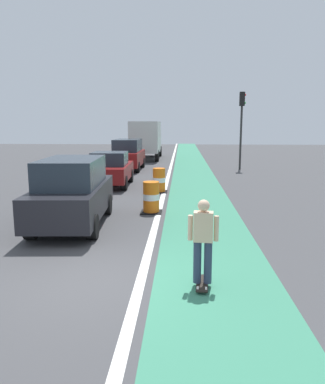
% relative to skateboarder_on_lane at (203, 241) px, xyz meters
% --- Properties ---
extents(ground_plane, '(100.00, 100.00, 0.00)m').
position_rel_skateboarder_on_lane_xyz_m(ground_plane, '(-2.10, 0.18, -0.91)').
color(ground_plane, '#424244').
extents(bike_lane_strip, '(2.50, 80.00, 0.01)m').
position_rel_skateboarder_on_lane_xyz_m(bike_lane_strip, '(0.30, 12.18, -0.91)').
color(bike_lane_strip, '#387F60').
rests_on(bike_lane_strip, ground).
extents(lane_divider_stripe, '(0.20, 80.00, 0.01)m').
position_rel_skateboarder_on_lane_xyz_m(lane_divider_stripe, '(-1.20, 12.18, -0.91)').
color(lane_divider_stripe, silver).
rests_on(lane_divider_stripe, ground).
extents(skateboarder_on_lane, '(0.57, 0.81, 1.69)m').
position_rel_skateboarder_on_lane_xyz_m(skateboarder_on_lane, '(0.00, 0.00, 0.00)').
color(skateboarder_on_lane, black).
rests_on(skateboarder_on_lane, ground).
extents(parked_suv_nearest, '(2.12, 4.70, 2.04)m').
position_rel_skateboarder_on_lane_xyz_m(parked_suv_nearest, '(-3.69, 4.25, 0.12)').
color(parked_suv_nearest, black).
rests_on(parked_suv_nearest, ground).
extents(parked_sedan_second, '(1.99, 4.14, 1.70)m').
position_rel_skateboarder_on_lane_xyz_m(parked_sedan_second, '(-3.93, 11.65, -0.08)').
color(parked_sedan_second, maroon).
rests_on(parked_sedan_second, ground).
extents(parked_suv_third, '(1.96, 4.62, 2.04)m').
position_rel_skateboarder_on_lane_xyz_m(parked_suv_third, '(-4.02, 18.34, 0.12)').
color(parked_suv_third, maroon).
rests_on(parked_suv_third, ground).
extents(traffic_barrel_front, '(0.73, 0.73, 1.09)m').
position_rel_skateboarder_on_lane_xyz_m(traffic_barrel_front, '(-1.46, 6.02, -0.38)').
color(traffic_barrel_front, orange).
rests_on(traffic_barrel_front, ground).
extents(traffic_barrel_mid, '(0.73, 0.73, 1.09)m').
position_rel_skateboarder_on_lane_xyz_m(traffic_barrel_mid, '(-1.42, 10.04, -0.38)').
color(traffic_barrel_mid, orange).
rests_on(traffic_barrel_mid, ground).
extents(delivery_truck_down_block, '(2.42, 7.62, 3.23)m').
position_rel_skateboarder_on_lane_xyz_m(delivery_truck_down_block, '(-3.49, 26.32, 0.94)').
color(delivery_truck_down_block, beige).
rests_on(delivery_truck_down_block, ground).
extents(traffic_light_corner, '(0.41, 0.32, 5.10)m').
position_rel_skateboarder_on_lane_xyz_m(traffic_light_corner, '(3.51, 18.86, 2.59)').
color(traffic_light_corner, '#2D2D2D').
rests_on(traffic_light_corner, ground).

